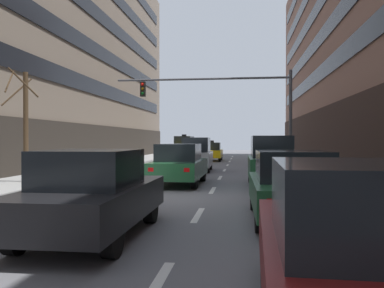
{
  "coord_description": "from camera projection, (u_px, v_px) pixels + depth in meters",
  "views": [
    {
      "loc": [
        2.78,
        -13.17,
        1.92
      ],
      "look_at": [
        -0.54,
        13.31,
        1.61
      ],
      "focal_mm": 37.87,
      "sensor_mm": 36.0,
      "label": 1
    }
  ],
  "objects": [
    {
      "name": "ground_plane",
      "position": [
        158.0,
        197.0,
        13.43
      ],
      "size": [
        120.0,
        120.0,
        0.0
      ],
      "primitive_type": "plane",
      "color": "slate"
    },
    {
      "name": "sidewalk_right",
      "position": [
        367.0,
        199.0,
        12.61
      ],
      "size": [
        3.31,
        80.0,
        0.14
      ],
      "primitive_type": "cube",
      "color": "gray",
      "rests_on": "ground"
    },
    {
      "name": "lane_stripe_l1_s3",
      "position": [
        73.0,
        212.0,
        10.66
      ],
      "size": [
        0.16,
        2.0,
        0.01
      ],
      "primitive_type": "cube",
      "color": "silver",
      "rests_on": "ground"
    },
    {
      "name": "lane_stripe_l1_s4",
      "position": [
        127.0,
        189.0,
        15.62
      ],
      "size": [
        0.16,
        2.0,
        0.01
      ],
      "primitive_type": "cube",
      "color": "silver",
      "rests_on": "ground"
    },
    {
      "name": "lane_stripe_l1_s5",
      "position": [
        155.0,
        177.0,
        20.58
      ],
      "size": [
        0.16,
        2.0,
        0.01
      ],
      "primitive_type": "cube",
      "color": "silver",
      "rests_on": "ground"
    },
    {
      "name": "lane_stripe_l1_s6",
      "position": [
        172.0,
        170.0,
        25.55
      ],
      "size": [
        0.16,
        2.0,
        0.01
      ],
      "primitive_type": "cube",
      "color": "silver",
      "rests_on": "ground"
    },
    {
      "name": "lane_stripe_l1_s7",
      "position": [
        183.0,
        165.0,
        30.51
      ],
      "size": [
        0.16,
        2.0,
        0.01
      ],
      "primitive_type": "cube",
      "color": "silver",
      "rests_on": "ground"
    },
    {
      "name": "lane_stripe_l1_s8",
      "position": [
        192.0,
        161.0,
        35.47
      ],
      "size": [
        0.16,
        2.0,
        0.01
      ],
      "primitive_type": "cube",
      "color": "silver",
      "rests_on": "ground"
    },
    {
      "name": "lane_stripe_l1_s9",
      "position": [
        198.0,
        158.0,
        40.43
      ],
      "size": [
        0.16,
        2.0,
        0.01
      ],
      "primitive_type": "cube",
      "color": "silver",
      "rests_on": "ground"
    },
    {
      "name": "lane_stripe_l1_s10",
      "position": [
        203.0,
        156.0,
        45.39
      ],
      "size": [
        0.16,
        2.0,
        0.01
      ],
      "primitive_type": "cube",
      "color": "silver",
      "rests_on": "ground"
    },
    {
      "name": "lane_stripe_l2_s2",
      "position": [
        156.0,
        286.0,
        5.29
      ],
      "size": [
        0.16,
        2.0,
        0.01
      ],
      "primitive_type": "cube",
      "color": "silver",
      "rests_on": "ground"
    },
    {
      "name": "lane_stripe_l2_s3",
      "position": [
        198.0,
        215.0,
        10.25
      ],
      "size": [
        0.16,
        2.0,
        0.01
      ],
      "primitive_type": "cube",
      "color": "silver",
      "rests_on": "ground"
    },
    {
      "name": "lane_stripe_l2_s4",
      "position": [
        213.0,
        190.0,
        15.21
      ],
      "size": [
        0.16,
        2.0,
        0.01
      ],
      "primitive_type": "cube",
      "color": "silver",
      "rests_on": "ground"
    },
    {
      "name": "lane_stripe_l2_s5",
      "position": [
        220.0,
        178.0,
        20.17
      ],
      "size": [
        0.16,
        2.0,
        0.01
      ],
      "primitive_type": "cube",
      "color": "silver",
      "rests_on": "ground"
    },
    {
      "name": "lane_stripe_l2_s6",
      "position": [
        224.0,
        170.0,
        25.13
      ],
      "size": [
        0.16,
        2.0,
        0.01
      ],
      "primitive_type": "cube",
      "color": "silver",
      "rests_on": "ground"
    },
    {
      "name": "lane_stripe_l2_s7",
      "position": [
        227.0,
        165.0,
        30.09
      ],
      "size": [
        0.16,
        2.0,
        0.01
      ],
      "primitive_type": "cube",
      "color": "silver",
      "rests_on": "ground"
    },
    {
      "name": "lane_stripe_l2_s8",
      "position": [
        230.0,
        161.0,
        35.05
      ],
      "size": [
        0.16,
        2.0,
        0.01
      ],
      "primitive_type": "cube",
      "color": "silver",
      "rests_on": "ground"
    },
    {
      "name": "lane_stripe_l2_s9",
      "position": [
        231.0,
        159.0,
        40.02
      ],
      "size": [
        0.16,
        2.0,
        0.01
      ],
      "primitive_type": "cube",
      "color": "silver",
      "rests_on": "ground"
    },
    {
      "name": "lane_stripe_l2_s10",
      "position": [
        232.0,
        157.0,
        44.98
      ],
      "size": [
        0.16,
        2.0,
        0.01
      ],
      "primitive_type": "cube",
      "color": "silver",
      "rests_on": "ground"
    },
    {
      "name": "car_driving_0",
      "position": [
        197.0,
        154.0,
        24.37
      ],
      "size": [
        1.83,
        4.22,
        2.03
      ],
      "color": "black",
      "rests_on": "ground"
    },
    {
      "name": "taxi_driving_1",
      "position": [
        184.0,
        147.0,
        42.84
      ],
      "size": [
        2.07,
        4.7,
        2.44
      ],
      "color": "black",
      "rests_on": "ground"
    },
    {
      "name": "car_driving_2",
      "position": [
        179.0,
        165.0,
        17.09
      ],
      "size": [
        2.01,
        4.64,
        1.73
      ],
      "color": "black",
      "rests_on": "ground"
    },
    {
      "name": "taxi_driving_3",
      "position": [
        211.0,
        152.0,
        36.01
      ],
      "size": [
        1.86,
        4.38,
        1.82
      ],
      "color": "black",
      "rests_on": "ground"
    },
    {
      "name": "car_driving_4",
      "position": [
        93.0,
        194.0,
        7.94
      ],
      "size": [
        1.93,
        4.58,
        1.71
      ],
      "color": "black",
      "rests_on": "ground"
    },
    {
      "name": "car_parked_0",
      "position": [
        369.0,
        257.0,
        3.67
      ],
      "size": [
        2.05,
        4.64,
        1.72
      ],
      "color": "black",
      "rests_on": "ground"
    },
    {
      "name": "car_parked_1",
      "position": [
        292.0,
        187.0,
        9.47
      ],
      "size": [
        1.92,
        4.44,
        1.65
      ],
      "color": "black",
      "rests_on": "ground"
    },
    {
      "name": "car_parked_2",
      "position": [
        271.0,
        161.0,
        16.5
      ],
      "size": [
        1.82,
        4.27,
        2.06
      ],
      "color": "black",
      "rests_on": "ground"
    },
    {
      "name": "traffic_signal_0",
      "position": [
        231.0,
        100.0,
        22.45
      ],
      "size": [
        9.8,
        0.35,
        5.57
      ],
      "color": "#4C4C51",
      "rests_on": "sidewalk_right"
    },
    {
      "name": "street_tree_0",
      "position": [
        25.0,
        122.0,
        17.02
      ],
      "size": [
        1.74,
        1.8,
        4.75
      ],
      "color": "#4C3823",
      "rests_on": "sidewalk_left"
    }
  ]
}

